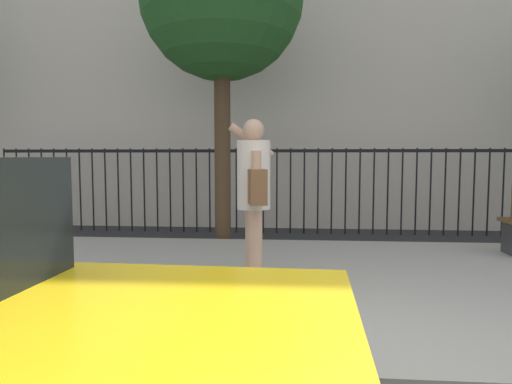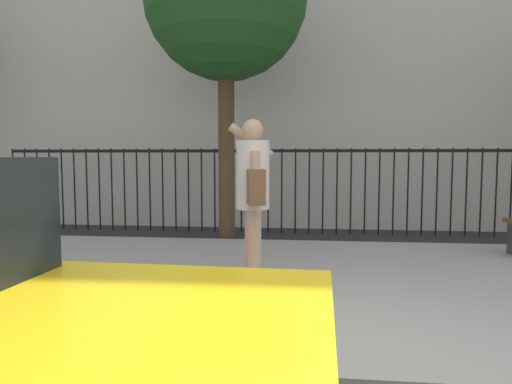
{
  "view_description": "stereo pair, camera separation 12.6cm",
  "coord_description": "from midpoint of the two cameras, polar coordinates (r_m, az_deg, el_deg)",
  "views": [
    {
      "loc": [
        -0.33,
        -2.64,
        1.46
      ],
      "look_at": [
        -0.73,
        2.29,
        1.06
      ],
      "focal_mm": 32.02,
      "sensor_mm": 36.0,
      "label": 1
    },
    {
      "loc": [
        -0.2,
        -2.63,
        1.46
      ],
      "look_at": [
        -0.73,
        2.29,
        1.06
      ],
      "focal_mm": 32.02,
      "sensor_mm": 36.0,
      "label": 2
    }
  ],
  "objects": [
    {
      "name": "sidewalk",
      "position": [
        5.03,
        9.13,
        -11.45
      ],
      "size": [
        28.0,
        4.4,
        0.15
      ],
      "primitive_type": "cube",
      "color": "#9E9B93",
      "rests_on": "ground"
    },
    {
      "name": "building_facade",
      "position": [
        11.71,
        7.75,
        22.5
      ],
      "size": [
        28.0,
        4.0,
        10.15
      ],
      "primitive_type": "cube",
      "color": "beige",
      "rests_on": "ground"
    },
    {
      "name": "iron_fence",
      "position": [
        8.55,
        7.94,
        1.57
      ],
      "size": [
        12.03,
        0.04,
        1.6
      ],
      "color": "black",
      "rests_on": "ground"
    },
    {
      "name": "pedestrian_on_phone",
      "position": [
        4.63,
        0.42,
        0.43
      ],
      "size": [
        0.5,
        0.7,
        1.68
      ],
      "color": "tan",
      "rests_on": "sidewalk"
    }
  ]
}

